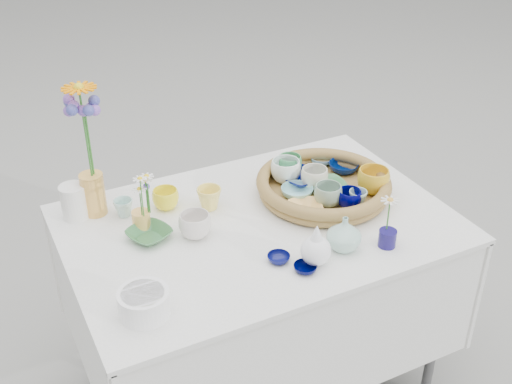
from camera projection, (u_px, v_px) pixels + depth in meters
name	position (u px, v px, depth m)	size (l,w,h in m)	color
ground	(258.00, 384.00, 2.52)	(80.00, 80.00, 0.00)	gray
display_table	(258.00, 384.00, 2.52)	(1.26, 0.86, 0.77)	white
wicker_tray	(323.00, 186.00, 2.25)	(0.47, 0.47, 0.08)	brown
tray_ceramic_0	(301.00, 178.00, 2.30)	(0.14, 0.14, 0.03)	#010743
tray_ceramic_1	(344.00, 167.00, 2.38)	(0.11, 0.11, 0.03)	#02144A
tray_ceramic_2	(373.00, 181.00, 2.23)	(0.11, 0.11, 0.09)	gold
tray_ceramic_3	(328.00, 186.00, 2.26)	(0.12, 0.12, 0.03)	#428A50
tray_ceramic_4	(328.00, 195.00, 2.16)	(0.10, 0.10, 0.08)	#83A28B
tray_ceramic_5	(297.00, 192.00, 2.22)	(0.11, 0.11, 0.04)	#9BE4E0
tray_ceramic_6	(286.00, 171.00, 2.30)	(0.11, 0.11, 0.09)	white
tray_ceramic_7	(314.00, 178.00, 2.26)	(0.10, 0.10, 0.08)	silver
tray_ceramic_8	(322.00, 160.00, 2.43)	(0.09, 0.09, 0.03)	#72A8E2
tray_ceramic_9	(349.00, 199.00, 2.15)	(0.08, 0.08, 0.07)	#00004E
tray_ceramic_10	(305.00, 208.00, 2.14)	(0.11, 0.11, 0.03)	#EEB961
tray_ceramic_11	(358.00, 198.00, 2.16)	(0.06, 0.06, 0.06)	#ACD5C4
tray_ceramic_12	(290.00, 165.00, 2.35)	(0.09, 0.09, 0.07)	#48A966
loose_ceramic_0	(166.00, 199.00, 2.18)	(0.09, 0.09, 0.07)	yellow
loose_ceramic_1	(209.00, 198.00, 2.18)	(0.08, 0.08, 0.08)	#FFE565
loose_ceramic_2	(149.00, 235.00, 2.03)	(0.13, 0.13, 0.03)	#397441
loose_ceramic_3	(195.00, 226.00, 2.03)	(0.10, 0.10, 0.08)	silver
loose_ceramic_4	(279.00, 258.00, 1.93)	(0.07, 0.07, 0.02)	#080C4C
loose_ceramic_5	(124.00, 208.00, 2.14)	(0.07, 0.07, 0.06)	#AEDACF
loose_ceramic_6	(305.00, 268.00, 1.89)	(0.07, 0.07, 0.02)	#000233
fluted_bowl	(144.00, 303.00, 1.72)	(0.14, 0.14, 0.07)	white
bud_vase_paleblue	(316.00, 244.00, 1.89)	(0.09, 0.09, 0.14)	white
bud_vase_seafoam	(344.00, 233.00, 1.97)	(0.11, 0.11, 0.11)	#A1CCBD
bud_vase_cobalt	(387.00, 238.00, 1.99)	(0.06, 0.06, 0.06)	#171055
single_daisy	(388.00, 215.00, 1.96)	(0.07, 0.07, 0.12)	white
tall_vase_yellow	(93.00, 194.00, 2.13)	(0.08, 0.08, 0.15)	#EAAB4B
gerbera	(86.00, 133.00, 2.01)	(0.13, 0.13, 0.32)	#FC8900
hydrangea	(89.00, 143.00, 2.04)	(0.09, 0.09, 0.32)	#3F4499
white_pitcher	(74.00, 202.00, 2.12)	(0.12, 0.09, 0.12)	white
daisy_cup	(141.00, 220.00, 2.08)	(0.06, 0.06, 0.06)	#FFBE5A
daisy_posy	(142.00, 194.00, 2.02)	(0.08, 0.08, 0.14)	white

